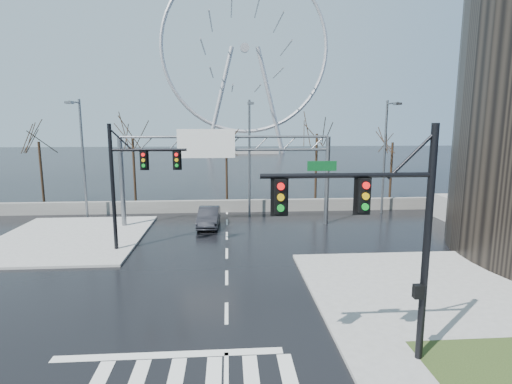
{
  "coord_description": "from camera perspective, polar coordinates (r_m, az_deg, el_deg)",
  "views": [
    {
      "loc": [
        0.13,
        -15.96,
        7.96
      ],
      "look_at": [
        1.78,
        7.22,
        4.0
      ],
      "focal_mm": 28.0,
      "sensor_mm": 36.0,
      "label": 1
    }
  ],
  "objects": [
    {
      "name": "ground",
      "position": [
        17.84,
        -4.23,
        -16.86
      ],
      "size": [
        260.0,
        260.0,
        0.0
      ],
      "primitive_type": "plane",
      "color": "black",
      "rests_on": "ground"
    },
    {
      "name": "sidewalk_right_ext",
      "position": [
        21.96,
        23.54,
        -12.22
      ],
      "size": [
        12.0,
        10.0,
        0.15
      ],
      "primitive_type": "cube",
      "color": "gray",
      "rests_on": "ground"
    },
    {
      "name": "sidewalk_far",
      "position": [
        31.11,
        -25.01,
        -5.94
      ],
      "size": [
        10.0,
        12.0,
        0.15
      ],
      "primitive_type": "cube",
      "color": "gray",
      "rests_on": "ground"
    },
    {
      "name": "grass_strip",
      "position": [
        16.12,
        32.42,
        -20.91
      ],
      "size": [
        5.0,
        4.0,
        0.02
      ],
      "primitive_type": "cube",
      "color": "#273616",
      "rests_on": "sidewalk_near"
    },
    {
      "name": "barrier_wall",
      "position": [
        36.72,
        -4.18,
        -2.0
      ],
      "size": [
        52.0,
        0.5,
        1.1
      ],
      "primitive_type": "cube",
      "color": "slate",
      "rests_on": "ground"
    },
    {
      "name": "signal_mast_near",
      "position": [
        13.3,
        18.26,
        -4.25
      ],
      "size": [
        5.52,
        0.41,
        8.0
      ],
      "color": "black",
      "rests_on": "ground"
    },
    {
      "name": "signal_mast_far",
      "position": [
        25.82,
        -17.47,
        2.27
      ],
      "size": [
        4.72,
        0.41,
        8.0
      ],
      "color": "black",
      "rests_on": "ground"
    },
    {
      "name": "sign_gantry",
      "position": [
        31.05,
        -4.99,
        4.5
      ],
      "size": [
        16.36,
        0.4,
        7.6
      ],
      "color": "slate",
      "rests_on": "ground"
    },
    {
      "name": "streetlight_left",
      "position": [
        36.27,
        -23.71,
        5.58
      ],
      "size": [
        0.5,
        2.55,
        10.0
      ],
      "color": "slate",
      "rests_on": "ground"
    },
    {
      "name": "streetlight_mid",
      "position": [
        34.24,
        -0.93,
        6.2
      ],
      "size": [
        0.5,
        2.55,
        10.0
      ],
      "color": "slate",
      "rests_on": "ground"
    },
    {
      "name": "streetlight_right",
      "position": [
        36.89,
        18.13,
        5.97
      ],
      "size": [
        0.5,
        2.55,
        10.0
      ],
      "color": "slate",
      "rests_on": "ground"
    },
    {
      "name": "tree_far_left",
      "position": [
        43.95,
        -28.56,
        5.39
      ],
      "size": [
        3.5,
        3.5,
        7.0
      ],
      "color": "black",
      "rests_on": "ground"
    },
    {
      "name": "tree_left",
      "position": [
        40.55,
        -17.18,
        6.44
      ],
      "size": [
        3.75,
        3.75,
        7.5
      ],
      "color": "black",
      "rests_on": "ground"
    },
    {
      "name": "tree_center",
      "position": [
        40.56,
        -4.26,
        5.7
      ],
      "size": [
        3.25,
        3.25,
        6.5
      ],
      "color": "black",
      "rests_on": "ground"
    },
    {
      "name": "tree_right",
      "position": [
        40.48,
        8.67,
        7.09
      ],
      "size": [
        3.9,
        3.9,
        7.8
      ],
      "color": "black",
      "rests_on": "ground"
    },
    {
      "name": "tree_far_right",
      "position": [
        43.45,
        18.89,
        5.79
      ],
      "size": [
        3.4,
        3.4,
        6.8
      ],
      "color": "black",
      "rests_on": "ground"
    },
    {
      "name": "ferris_wheel",
      "position": [
        112.55,
        -1.62,
        18.96
      ],
      "size": [
        45.0,
        6.0,
        50.91
      ],
      "color": "gray",
      "rests_on": "ground"
    },
    {
      "name": "car",
      "position": [
        31.73,
        -6.76,
        -3.54
      ],
      "size": [
        1.76,
        4.59,
        1.49
      ],
      "primitive_type": "imported",
      "rotation": [
        0.0,
        0.0,
        -0.04
      ],
      "color": "black",
      "rests_on": "ground"
    }
  ]
}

